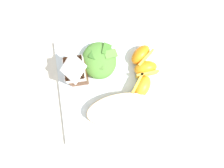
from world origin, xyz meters
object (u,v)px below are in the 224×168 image
(cheesy_pizza_bread, at_px, (119,109))
(orange_wedge_front, at_px, (142,86))
(green_salad_pile, at_px, (99,60))
(orange_wedge_middle, at_px, (146,69))
(white_plate, at_px, (112,85))
(milk_carton, at_px, (76,71))
(orange_wedge_rear, at_px, (141,55))

(cheesy_pizza_bread, relative_size, orange_wedge_front, 2.49)
(green_salad_pile, xyz_separation_m, orange_wedge_middle, (-0.04, -0.12, -0.00))
(white_plate, distance_m, cheesy_pizza_bread, 0.07)
(milk_carton, bearing_deg, white_plate, -114.64)
(orange_wedge_middle, relative_size, orange_wedge_rear, 0.89)
(white_plate, height_order, orange_wedge_front, orange_wedge_front)
(green_salad_pile, xyz_separation_m, milk_carton, (-0.03, 0.06, 0.04))
(cheesy_pizza_bread, height_order, orange_wedge_rear, orange_wedge_rear)
(white_plate, distance_m, orange_wedge_front, 0.08)
(green_salad_pile, relative_size, orange_wedge_middle, 1.62)
(milk_carton, bearing_deg, orange_wedge_middle, -94.23)
(green_salad_pile, bearing_deg, orange_wedge_middle, -109.18)
(white_plate, distance_m, milk_carton, 0.11)
(orange_wedge_middle, distance_m, orange_wedge_rear, 0.04)
(white_plate, height_order, cheesy_pizza_bread, cheesy_pizza_bread)
(white_plate, relative_size, orange_wedge_front, 4.02)
(white_plate, relative_size, orange_wedge_rear, 4.05)
(orange_wedge_rear, bearing_deg, green_salad_pile, 88.64)
(white_plate, bearing_deg, orange_wedge_rear, -54.34)
(green_salad_pile, distance_m, orange_wedge_middle, 0.12)
(milk_carton, height_order, orange_wedge_middle, milk_carton)
(orange_wedge_front, bearing_deg, white_plate, 75.47)
(orange_wedge_front, xyz_separation_m, orange_wedge_rear, (0.08, -0.01, 0.00))
(white_plate, xyz_separation_m, orange_wedge_front, (-0.02, -0.07, 0.03))
(white_plate, relative_size, orange_wedge_middle, 4.54)
(white_plate, distance_m, green_salad_pile, 0.07)
(orange_wedge_front, distance_m, orange_wedge_middle, 0.05)
(green_salad_pile, bearing_deg, orange_wedge_front, -130.61)
(cheesy_pizza_bread, height_order, orange_wedge_front, orange_wedge_front)
(orange_wedge_middle, bearing_deg, orange_wedge_front, 158.35)
(white_plate, relative_size, cheesy_pizza_bread, 1.61)
(green_salad_pile, relative_size, milk_carton, 0.91)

